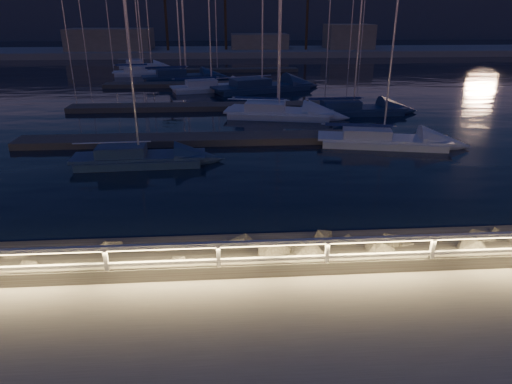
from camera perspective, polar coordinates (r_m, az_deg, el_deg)
ground at (r=12.94m, az=-9.15°, el=-10.53°), size 400.00×400.00×0.00m
harbor_water at (r=42.86m, az=-5.81°, el=11.17°), size 400.00×440.00×0.60m
guard_rail at (r=12.55m, az=-9.67°, el=-7.54°), size 44.11×0.12×1.06m
riprap at (r=14.92m, az=-21.02°, el=-8.09°), size 35.72×2.83×1.25m
floating_docks at (r=44.02m, az=-5.80°, el=12.20°), size 22.00×36.00×0.40m
far_shore at (r=85.21m, az=-5.25°, el=17.29°), size 160.00×14.00×5.20m
distant_hills at (r=146.48m, az=-14.19°, el=20.36°), size 230.00×37.50×18.00m
sailboat_b at (r=24.39m, az=-14.79°, el=4.24°), size 6.81×2.33×11.45m
sailboat_c at (r=34.30m, az=2.52°, el=9.95°), size 8.25×3.96×13.51m
sailboat_d at (r=28.01m, az=15.16°, el=6.43°), size 7.85×3.76×12.80m
sailboat_g at (r=35.14m, az=2.37°, el=10.21°), size 7.66×4.34×12.56m
sailboat_h at (r=36.31m, az=11.73°, el=10.15°), size 7.93×2.61×13.26m
sailboat_j at (r=53.94m, az=-9.58°, el=14.07°), size 9.02×4.56×14.82m
sailboat_k at (r=46.40m, az=-5.84°, el=12.98°), size 8.32×4.29×13.61m
sailboat_l at (r=45.93m, az=0.45°, el=13.05°), size 10.26×6.18×16.82m
sailboat_m at (r=67.22m, az=-14.34°, el=15.13°), size 6.42×2.65×10.68m
sailboat_n at (r=59.10m, az=-14.03°, el=14.34°), size 7.43×2.68×12.42m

